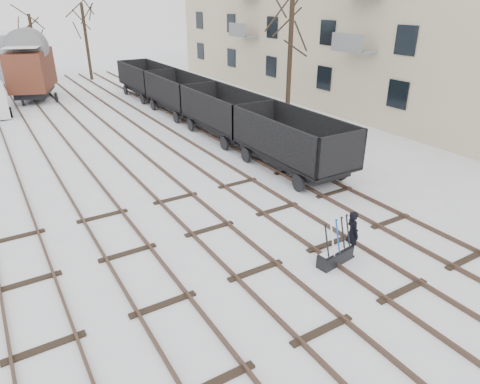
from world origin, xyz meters
The scene contains 12 objects.
ground centered at (0.00, 0.00, 0.00)m, with size 120.00×120.00×0.00m, color white.
tracks centered at (0.00, 13.67, 0.07)m, with size 13.90×52.00×0.16m.
ground_frame centered at (2.37, -0.91, 0.28)m, with size 1.35×0.60×1.49m.
worker centered at (3.12, -0.81, 0.78)m, with size 0.57×0.37×1.56m, color black.
freight_wagon_a centered at (6.00, 6.05, 1.03)m, with size 2.63×6.57×2.68m.
freight_wagon_b centered at (6.00, 12.45, 1.03)m, with size 2.63×6.57×2.68m.
freight_wagon_c centered at (6.00, 18.85, 1.03)m, with size 2.63×6.57×2.68m.
freight_wagon_d centered at (6.00, 25.25, 1.03)m, with size 2.63×6.57×2.68m.
box_van_wagon centered at (-1.99, 29.14, 2.47)m, with size 4.56×6.20×4.24m.
tree_near centered at (11.07, 13.01, 3.78)m, with size 0.30×0.30×7.56m, color black.
tree_far_left centered at (0.08, 41.36, 3.03)m, with size 0.30×0.30×6.05m, color black.
tree_far_right centered at (4.17, 36.27, 3.54)m, with size 0.30×0.30×7.09m, color black.
Camera 1 is at (-6.06, -8.97, 7.62)m, focal length 32.00 mm.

